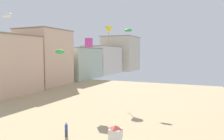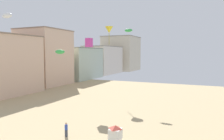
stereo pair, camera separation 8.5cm
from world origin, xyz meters
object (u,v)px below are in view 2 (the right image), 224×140
Objects in this scene: kite_white_parafoil at (7,15)px; kite_green_parafoil_3 at (129,30)px; kite_magenta_box at (89,43)px; kite_green_parafoil_2 at (60,52)px; kite_flyer at (66,129)px; kite_yellow_delta at (109,30)px; lifeguard_stand at (115,132)px.

kite_white_parafoil is 1.06× the size of kite_green_parafoil_3.
kite_white_parafoil is at bearing -114.03° from kite_green_parafoil_3.
kite_magenta_box reaches higher than kite_green_parafoil_2.
kite_white_parafoil reaches higher than kite_magenta_box.
kite_flyer is 26.21m from kite_green_parafoil_3.
kite_green_parafoil_2 is (-0.56, -7.74, -1.73)m from kite_magenta_box.
kite_green_parafoil_3 is 0.42× the size of kite_yellow_delta.
lifeguard_stand is 1.44× the size of kite_white_parafoil.
kite_white_parafoil reaches higher than lifeguard_stand.
kite_yellow_delta reaches higher than kite_flyer.
lifeguard_stand is 1.52× the size of kite_green_parafoil_3.
kite_yellow_delta reaches higher than kite_white_parafoil.
lifeguard_stand is at bearing -7.50° from kite_white_parafoil.
lifeguard_stand is 1.48× the size of kite_green_parafoil_2.
kite_white_parafoil is at bearing -126.38° from kite_green_parafoil_2.
kite_green_parafoil_2 is at bearing 153.31° from lifeguard_stand.
kite_white_parafoil is 22.89m from kite_yellow_delta.
kite_white_parafoil is at bearing 178.00° from lifeguard_stand.
kite_flyer is at bearing -6.61° from kite_white_parafoil.
kite_flyer is 18.82m from kite_magenta_box.
kite_white_parafoil is (-4.19, -5.69, 4.82)m from kite_green_parafoil_2.
kite_yellow_delta is at bearing 78.33° from kite_white_parafoil.
kite_green_parafoil_3 is (-0.65, 22.55, 13.33)m from kite_flyer.
kite_green_parafoil_3 reaches higher than lifeguard_stand.
kite_magenta_box is 7.95m from kite_green_parafoil_2.
kite_magenta_box is at bearing 70.51° from kite_white_parafoil.
kite_green_parafoil_2 is at bearing -108.80° from kite_green_parafoil_3.
kite_yellow_delta is at bearing 88.49° from kite_green_parafoil_2.
lifeguard_stand is (6.55, -1.02, 0.92)m from kite_flyer.
lifeguard_stand is 16.79m from kite_green_parafoil_2.
kite_green_parafoil_2 is 0.97× the size of kite_white_parafoil.
kite_yellow_delta is (-4.90, 1.04, 0.43)m from kite_green_parafoil_3.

